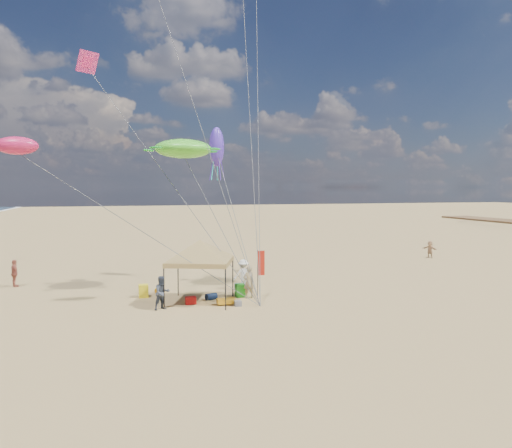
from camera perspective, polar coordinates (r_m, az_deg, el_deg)
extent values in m
plane|color=tan|center=(24.56, 1.99, -9.86)|extent=(280.00, 280.00, 0.00)
cylinder|color=black|center=(27.59, -9.08, -6.17)|extent=(0.06, 0.06, 2.04)
cylinder|color=black|center=(27.07, -2.73, -6.32)|extent=(0.06, 0.06, 2.04)
cylinder|color=black|center=(24.68, -10.68, -7.44)|extent=(0.06, 0.06, 2.04)
cylinder|color=black|center=(24.10, -3.57, -7.65)|extent=(0.06, 0.06, 2.04)
cube|color=olive|center=(25.62, -6.54, -4.37)|extent=(4.04, 4.04, 0.24)
pyramid|color=olive|center=(25.47, -6.56, -1.83)|extent=(5.80, 5.80, 1.02)
cylinder|color=black|center=(26.38, 0.19, -5.91)|extent=(0.04, 0.04, 2.66)
cube|color=#B21C0E|center=(26.34, 0.60, -4.57)|extent=(0.39, 0.03, 1.33)
cube|color=#B70F0E|center=(25.67, -7.62, -8.83)|extent=(0.54, 0.38, 0.38)
cube|color=#1661B6|center=(28.84, -1.94, -7.34)|extent=(0.54, 0.38, 0.38)
cylinder|color=#0C1936|center=(26.50, -5.24, -8.42)|extent=(0.69, 0.54, 0.36)
cylinder|color=#C87D0B|center=(28.63, -11.25, -7.53)|extent=(0.54, 0.69, 0.36)
cube|color=#218918|center=(27.09, -1.87, -7.75)|extent=(0.50, 0.50, 0.70)
cube|color=yellow|center=(27.66, -12.99, -7.61)|extent=(0.50, 0.50, 0.70)
cube|color=slate|center=(25.06, -2.12, -9.24)|extent=(0.34, 0.30, 0.28)
cube|color=#C68816|center=(25.33, -3.54, -8.96)|extent=(0.90, 0.50, 0.24)
imported|color=#9E895A|center=(26.65, -0.85, -6.80)|extent=(0.69, 0.51, 1.76)
imported|color=#3B4351|center=(24.63, -10.90, -7.90)|extent=(0.99, 0.89, 1.67)
imported|color=white|center=(28.80, -1.50, -5.93)|extent=(1.20, 0.75, 1.79)
imported|color=#A5513F|center=(32.99, -26.33, -5.18)|extent=(0.75, 1.05, 1.65)
imported|color=tan|center=(44.27, 19.61, -2.80)|extent=(0.95, 1.40, 1.45)
ellipsoid|color=#52D82F|center=(27.78, -8.49, 8.68)|extent=(3.85, 3.47, 1.06)
ellipsoid|color=#D31D53|center=(25.19, -26.12, 8.21)|extent=(2.05, 1.38, 0.83)
ellipsoid|color=#5231C3|center=(31.35, -4.62, 8.94)|extent=(1.04, 1.04, 2.48)
cube|color=#DE2D7D|center=(34.38, -19.06, 17.42)|extent=(1.48, 1.31, 1.26)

